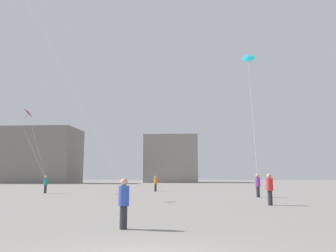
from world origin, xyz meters
TOP-DOWN VIEW (x-y plane):
  - person_in_blue at (-0.99, 4.18)m, footprint 0.35×0.35m
  - person_in_red at (6.07, 13.21)m, footprint 0.40×0.40m
  - person_in_teal at (-12.35, 26.44)m, footprint 0.37×0.37m
  - person_in_orange at (-1.75, 30.56)m, footprint 0.37×0.37m
  - person_in_purple at (7.13, 20.73)m, footprint 0.40×0.40m
  - kite_cyan_diamond at (8.15, 27.29)m, footprint 1.83×7.28m
  - kite_crimson_diamond at (-14.56, 26.54)m, footprint 2.85×1.47m
  - building_left_hall at (-37.00, 74.17)m, footprint 26.62×12.89m
  - building_centre_hall at (-1.00, 87.64)m, footprint 14.51×17.59m

SIDE VIEW (x-z plane):
  - person_in_blue at x=-0.99m, z-range 0.08..1.67m
  - person_in_orange at x=-1.75m, z-range 0.08..1.78m
  - person_in_teal at x=-12.35m, z-range 0.08..1.80m
  - person_in_red at x=6.07m, z-range 0.09..1.91m
  - person_in_purple at x=7.13m, z-range 0.09..1.94m
  - building_centre_hall at x=-1.00m, z-range 0.00..12.51m
  - building_left_hall at x=-37.00m, z-range 0.00..13.20m
  - kite_crimson_diamond at x=-14.56m, z-range 4.43..11.79m
  - kite_cyan_diamond at x=8.15m, z-range 7.31..20.63m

